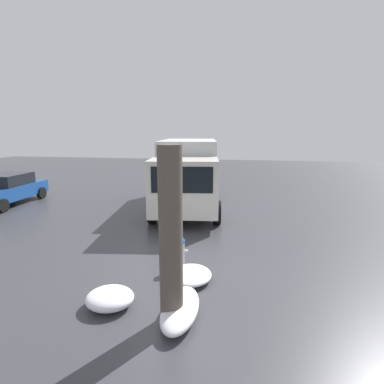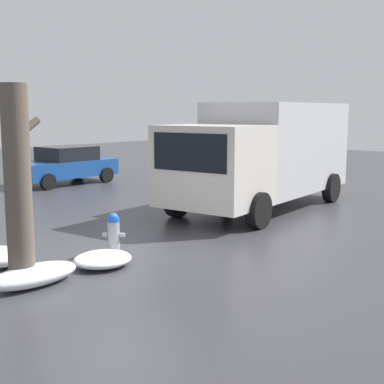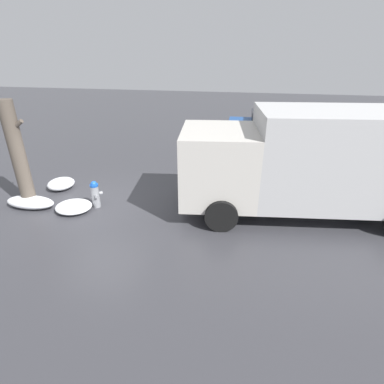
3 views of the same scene
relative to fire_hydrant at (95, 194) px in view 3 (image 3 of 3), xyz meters
name	(u,v)px [view 3 (image 3 of 3)]	position (x,y,z in m)	size (l,w,h in m)	color
ground_plane	(97,207)	(0.00, 0.00, -0.45)	(60.00, 60.00, 0.00)	#38383D
fire_hydrant	(95,194)	(0.00, 0.00, 0.00)	(0.38, 0.40, 0.88)	gray
tree_trunk	(18,156)	(-2.15, -0.30, 1.20)	(0.65, 0.43, 3.28)	brown
delivery_truck	(313,160)	(6.40, 0.97, 1.21)	(7.42, 3.47, 3.07)	beige
pedestrian	(257,176)	(4.89, 1.14, 0.52)	(0.39, 0.39, 1.78)	#23232D
parked_car	(266,124)	(5.39, 9.76, 0.30)	(4.11, 2.23, 1.46)	#194793
snow_pile_by_hydrant	(74,207)	(-0.57, -0.38, -0.32)	(1.11, 1.00, 0.27)	white
snow_pile_curbside	(30,202)	(-2.03, -0.44, -0.28)	(1.59, 0.68, 0.35)	white
snow_pile_by_tree	(61,184)	(-1.91, 1.04, -0.27)	(0.90, 0.97, 0.36)	white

